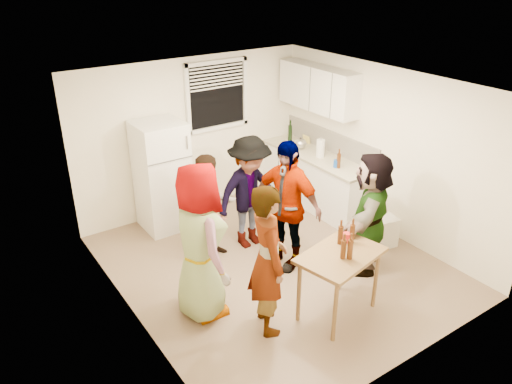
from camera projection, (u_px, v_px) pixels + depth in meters
room at (274, 265)px, 6.92m from camera, size 4.00×4.50×2.50m
window at (217, 95)px, 8.00m from camera, size 1.12×0.10×1.06m
refrigerator at (162, 176)px, 7.57m from camera, size 0.70×0.70×1.70m
counter_lower at (315, 180)px, 8.46m from camera, size 0.60×2.20×0.86m
countertop at (317, 156)px, 8.27m from camera, size 0.64×2.22×0.04m
backsplash at (330, 141)px, 8.33m from camera, size 0.03×2.20×0.36m
upper_cabinets at (318, 88)px, 8.02m from camera, size 0.34×1.60×0.70m
kettle at (300, 149)px, 8.51m from camera, size 0.25×0.21×0.21m
paper_towel at (320, 157)px, 8.17m from camera, size 0.13×0.13×0.29m
wine_bottle at (290, 141)px, 8.87m from camera, size 0.07×0.07×0.28m
beer_bottle_counter at (338, 168)px, 7.74m from camera, size 0.06×0.06×0.23m
blue_cup at (336, 167)px, 7.77m from camera, size 0.09×0.09×0.12m
picture_frame at (306, 139)px, 8.74m from camera, size 0.02×0.16×0.13m
trash_bin at (385, 229)px, 7.31m from camera, size 0.36×0.36×0.45m
serving_table at (336, 312)px, 6.00m from camera, size 1.10×0.85×0.83m
beer_bottle_table at (349, 258)px, 5.55m from camera, size 0.06×0.06×0.24m
red_cup at (346, 242)px, 5.88m from camera, size 0.09×0.09×0.12m
guest_grey at (204, 310)px, 6.04m from camera, size 1.97×1.08×0.61m
guest_stripe at (267, 324)px, 5.80m from camera, size 1.90×1.21×0.43m
guest_back_left at (213, 255)px, 7.15m from camera, size 0.86×1.58×0.58m
guest_back_right at (250, 243)px, 7.44m from camera, size 1.15×1.72×0.62m
guest_black at (284, 263)px, 6.97m from camera, size 2.05×1.57×0.44m
guest_orange at (364, 266)px, 6.90m from camera, size 2.24×2.26×0.49m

